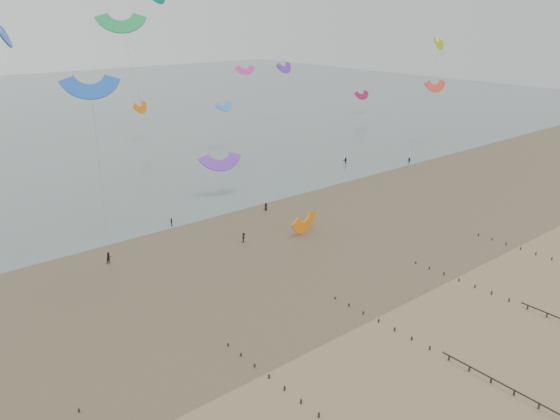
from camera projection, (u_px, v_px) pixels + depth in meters
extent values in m
plane|color=brown|center=(383.00, 348.00, 64.88)|extent=(500.00, 500.00, 0.00)
plane|color=#473A28|center=(220.00, 254.00, 90.28)|extent=(500.00, 500.00, 0.00)
ellipsoid|color=slate|center=(159.00, 323.00, 70.10)|extent=(23.60, 14.36, 0.01)
ellipsoid|color=slate|center=(266.00, 231.00, 99.63)|extent=(33.64, 18.32, 0.01)
ellipsoid|color=slate|center=(414.00, 204.00, 113.53)|extent=(19.65, 13.67, 0.01)
cube|color=black|center=(79.00, 411.00, 54.43)|extent=(0.16, 0.16, 0.45)
cube|color=black|center=(319.00, 415.00, 53.68)|extent=(0.16, 0.16, 0.62)
cube|color=black|center=(301.00, 402.00, 55.60)|extent=(0.16, 0.16, 0.59)
cube|color=black|center=(285.00, 389.00, 57.51)|extent=(0.16, 0.16, 0.57)
cube|color=black|center=(269.00, 377.00, 59.43)|extent=(0.16, 0.16, 0.54)
cube|color=black|center=(255.00, 366.00, 61.34)|extent=(0.16, 0.16, 0.51)
cube|color=black|center=(241.00, 355.00, 63.26)|extent=(0.16, 0.16, 0.48)
cube|color=black|center=(228.00, 345.00, 65.17)|extent=(0.16, 0.16, 0.45)
cube|color=black|center=(539.00, 406.00, 54.85)|extent=(0.16, 0.16, 0.77)
cube|color=black|center=(514.00, 393.00, 56.76)|extent=(0.16, 0.16, 0.74)
cube|color=black|center=(491.00, 381.00, 58.68)|extent=(0.16, 0.16, 0.71)
cube|color=black|center=(469.00, 369.00, 60.60)|extent=(0.16, 0.16, 0.68)
cube|color=black|center=(449.00, 358.00, 62.51)|extent=(0.16, 0.16, 0.65)
cube|color=black|center=(430.00, 348.00, 64.43)|extent=(0.16, 0.16, 0.62)
cube|color=black|center=(412.00, 339.00, 66.34)|extent=(0.16, 0.16, 0.59)
cube|color=black|center=(395.00, 329.00, 68.26)|extent=(0.16, 0.16, 0.57)
cube|color=black|center=(379.00, 321.00, 70.17)|extent=(0.16, 0.16, 0.54)
cube|color=black|center=(363.00, 313.00, 72.09)|extent=(0.16, 0.16, 0.51)
cube|color=black|center=(349.00, 305.00, 74.00)|extent=(0.16, 0.16, 0.48)
cube|color=black|center=(335.00, 298.00, 75.92)|extent=(0.16, 0.16, 0.45)
cube|color=black|center=(547.00, 315.00, 71.34)|extent=(0.16, 0.16, 0.68)
cube|color=black|center=(528.00, 308.00, 73.26)|extent=(0.16, 0.16, 0.65)
cube|color=black|center=(509.00, 300.00, 75.17)|extent=(0.16, 0.16, 0.62)
cube|color=black|center=(492.00, 293.00, 77.09)|extent=(0.16, 0.16, 0.59)
cube|color=black|center=(475.00, 286.00, 79.01)|extent=(0.16, 0.16, 0.57)
cube|color=black|center=(459.00, 280.00, 80.92)|extent=(0.16, 0.16, 0.54)
cube|color=black|center=(444.00, 274.00, 82.84)|extent=(0.16, 0.16, 0.51)
cube|color=black|center=(430.00, 268.00, 84.75)|extent=(0.16, 0.16, 0.48)
cube|color=black|center=(416.00, 263.00, 86.67)|extent=(0.16, 0.16, 0.45)
cube|color=black|center=(552.00, 259.00, 87.84)|extent=(0.16, 0.16, 0.59)
cube|color=black|center=(536.00, 254.00, 89.75)|extent=(0.16, 0.16, 0.57)
cube|color=black|center=(521.00, 249.00, 91.67)|extent=(0.16, 0.16, 0.54)
cube|color=black|center=(506.00, 244.00, 93.58)|extent=(0.16, 0.16, 0.51)
cube|color=black|center=(492.00, 239.00, 95.50)|extent=(0.16, 0.16, 0.48)
cube|color=black|center=(478.00, 235.00, 97.41)|extent=(0.16, 0.16, 0.45)
imported|color=black|center=(409.00, 160.00, 144.09)|extent=(0.72, 0.86, 1.60)
imported|color=black|center=(266.00, 207.00, 109.84)|extent=(0.71, 0.89, 1.58)
imported|color=black|center=(244.00, 238.00, 94.48)|extent=(1.29, 1.17, 1.74)
imported|color=black|center=(109.00, 258.00, 86.58)|extent=(1.12, 1.01, 1.88)
imported|color=black|center=(171.00, 222.00, 101.83)|extent=(0.76, 0.98, 1.55)
imported|color=black|center=(346.00, 161.00, 143.58)|extent=(1.64, 0.85, 1.69)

